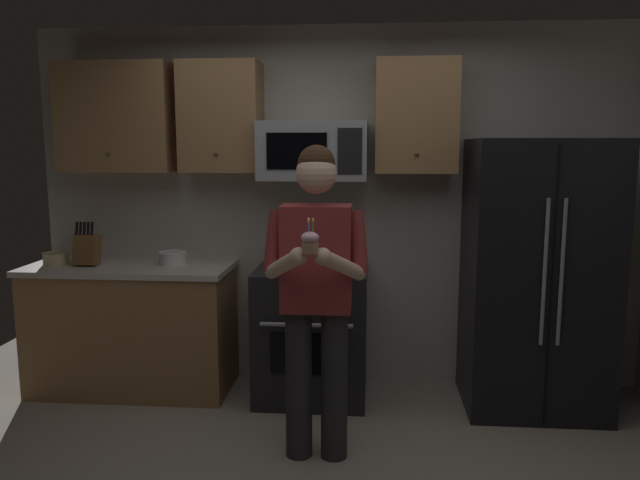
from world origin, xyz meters
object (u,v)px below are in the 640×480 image
(bowl_large_white, at_px, (173,258))
(bowl_small_colored, at_px, (56,258))
(microwave, at_px, (313,151))
(knife_block, at_px, (87,249))
(oven_range, at_px, (312,332))
(cupcake, at_px, (310,242))
(person, at_px, (316,286))
(refrigerator, at_px, (536,276))

(bowl_large_white, bearing_deg, bowl_small_colored, -175.02)
(microwave, distance_m, bowl_small_colored, 1.98)
(microwave, distance_m, knife_block, 1.74)
(bowl_large_white, bearing_deg, oven_range, -3.29)
(cupcake, bearing_deg, oven_range, 95.25)
(microwave, bearing_deg, person, -83.65)
(refrigerator, xyz_separation_m, knife_block, (-3.09, 0.01, 0.14))
(refrigerator, distance_m, cupcake, 1.85)
(oven_range, bearing_deg, cupcake, -84.75)
(oven_range, bearing_deg, bowl_large_white, 176.71)
(oven_range, relative_size, bowl_large_white, 4.72)
(oven_range, bearing_deg, person, -82.79)
(knife_block, height_order, person, person)
(oven_range, height_order, refrigerator, refrigerator)
(knife_block, height_order, bowl_large_white, knife_block)
(oven_range, height_order, bowl_large_white, bowl_large_white)
(knife_block, distance_m, bowl_small_colored, 0.25)
(knife_block, relative_size, cupcake, 1.84)
(bowl_large_white, xyz_separation_m, cupcake, (1.11, -1.26, 0.32))
(bowl_small_colored, bearing_deg, bowl_large_white, 4.98)
(microwave, relative_size, bowl_small_colored, 4.08)
(microwave, bearing_deg, bowl_large_white, -176.45)
(microwave, relative_size, refrigerator, 0.41)
(knife_block, bearing_deg, microwave, 5.36)
(knife_block, distance_m, person, 1.90)
(microwave, relative_size, knife_block, 2.31)
(microwave, height_order, cupcake, microwave)
(person, bearing_deg, bowl_large_white, 140.07)
(knife_block, bearing_deg, cupcake, -34.57)
(microwave, height_order, knife_block, microwave)
(knife_block, relative_size, bowl_large_white, 1.62)
(microwave, xyz_separation_m, refrigerator, (1.50, -0.16, -0.82))
(knife_block, xyz_separation_m, person, (1.70, -0.84, -0.04))
(knife_block, bearing_deg, person, -26.36)
(microwave, height_order, person, microwave)
(microwave, xyz_separation_m, cupcake, (0.11, -1.32, -0.43))
(refrigerator, height_order, cupcake, refrigerator)
(knife_block, distance_m, bowl_large_white, 0.60)
(bowl_small_colored, bearing_deg, knife_block, -3.54)
(bowl_large_white, xyz_separation_m, bowl_small_colored, (-0.83, -0.07, -0.00))
(refrigerator, height_order, bowl_small_colored, refrigerator)
(oven_range, distance_m, refrigerator, 1.56)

